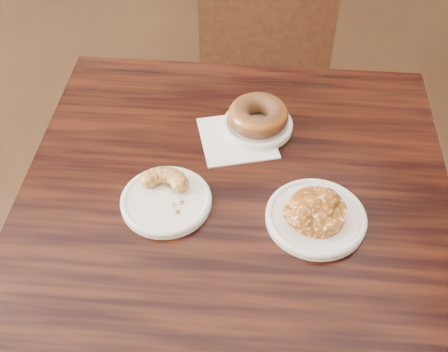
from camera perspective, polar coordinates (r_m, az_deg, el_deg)
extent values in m
plane|color=black|center=(1.81, -9.31, -11.41)|extent=(5.00, 5.00, 0.00)
cube|color=black|center=(1.34, 0.91, -12.41)|extent=(0.96, 0.96, 0.75)
cube|color=white|center=(1.13, 1.36, 3.88)|extent=(0.15, 0.15, 0.00)
cylinder|color=white|center=(1.15, 3.44, 5.17)|extent=(0.14, 0.14, 0.01)
cylinder|color=white|center=(1.01, -5.90, -2.57)|extent=(0.16, 0.16, 0.01)
cylinder|color=white|center=(1.00, 9.31, -4.23)|extent=(0.18, 0.18, 0.01)
torus|color=brown|center=(1.13, 3.50, 6.21)|extent=(0.12, 0.12, 0.04)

